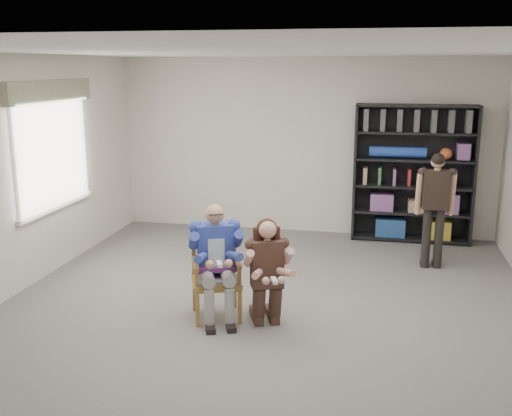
% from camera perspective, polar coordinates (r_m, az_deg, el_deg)
% --- Properties ---
extents(room_shell, '(6.00, 7.00, 2.80)m').
position_cam_1_polar(room_shell, '(6.25, 0.69, 1.79)').
color(room_shell, silver).
rests_on(room_shell, ground).
extents(floor, '(6.00, 7.00, 0.01)m').
position_cam_1_polar(floor, '(6.67, 0.66, -10.07)').
color(floor, slate).
rests_on(floor, ground).
extents(window_left, '(0.16, 2.00, 1.75)m').
position_cam_1_polar(window_left, '(8.19, -18.69, 5.48)').
color(window_left, white).
rests_on(window_left, room_shell).
extents(armchair, '(0.72, 0.71, 0.97)m').
position_cam_1_polar(armchair, '(6.45, -3.81, -6.34)').
color(armchair, olive).
rests_on(armchair, floor).
extents(seated_man, '(0.78, 0.90, 1.26)m').
position_cam_1_polar(seated_man, '(6.40, -3.83, -5.12)').
color(seated_man, navy).
rests_on(seated_man, floor).
extents(kneeling_woman, '(0.73, 0.90, 1.15)m').
position_cam_1_polar(kneeling_woman, '(6.18, 1.10, -6.29)').
color(kneeling_woman, '#3E2721').
rests_on(kneeling_woman, floor).
extents(bookshelf, '(1.80, 0.38, 2.10)m').
position_cam_1_polar(bookshelf, '(9.44, 14.75, 3.15)').
color(bookshelf, black).
rests_on(bookshelf, floor).
extents(standing_man, '(0.50, 0.30, 1.56)m').
position_cam_1_polar(standing_man, '(8.27, 16.63, -0.29)').
color(standing_man, black).
rests_on(standing_man, floor).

